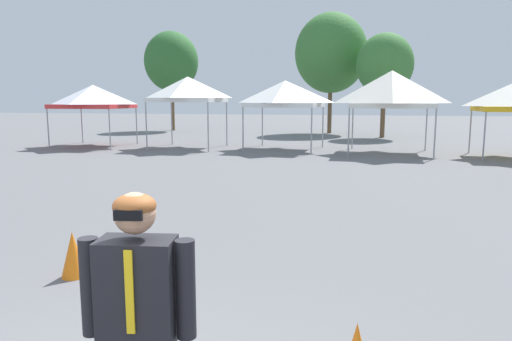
{
  "coord_description": "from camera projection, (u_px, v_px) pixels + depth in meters",
  "views": [
    {
      "loc": [
        1.66,
        -2.19,
        2.27
      ],
      "look_at": [
        0.24,
        4.06,
        1.3
      ],
      "focal_mm": 32.72,
      "sensor_mm": 36.0,
      "label": 1
    }
  ],
  "objects": [
    {
      "name": "tree_behind_tents_right",
      "position": [
        171.0,
        62.0,
        34.37
      ],
      "size": [
        3.96,
        3.96,
        7.27
      ],
      "color": "brown",
      "rests_on": "ground"
    },
    {
      "name": "tree_behind_tents_left",
      "position": [
        331.0,
        53.0,
        31.45
      ],
      "size": [
        4.86,
        4.86,
        8.08
      ],
      "color": "brown",
      "rests_on": "ground"
    },
    {
      "name": "tree_behind_tents_center",
      "position": [
        385.0,
        65.0,
        27.89
      ],
      "size": [
        3.37,
        3.37,
        6.24
      ],
      "color": "brown",
      "rests_on": "ground"
    },
    {
      "name": "canopy_tent_right_of_center",
      "position": [
        391.0,
        89.0,
        19.59
      ],
      "size": [
        3.51,
        3.51,
        3.5
      ],
      "color": "#9E9EA3",
      "rests_on": "ground"
    },
    {
      "name": "traffic_cone_near_barrier",
      "position": [
        73.0,
        254.0,
        6.02
      ],
      "size": [
        0.32,
        0.32,
        0.6
      ],
      "primitive_type": "cone",
      "color": "orange",
      "rests_on": "ground"
    },
    {
      "name": "canopy_tent_far_left",
      "position": [
        285.0,
        94.0,
        21.24
      ],
      "size": [
        3.42,
        3.42,
        3.15
      ],
      "color": "#9E9EA3",
      "rests_on": "ground"
    },
    {
      "name": "canopy_tent_far_right",
      "position": [
        93.0,
        97.0,
        22.79
      ],
      "size": [
        3.43,
        3.43,
        3.0
      ],
      "color": "#9E9EA3",
      "rests_on": "ground"
    },
    {
      "name": "canopy_tent_center",
      "position": [
        188.0,
        89.0,
        21.9
      ],
      "size": [
        3.09,
        3.09,
        3.36
      ],
      "color": "#9E9EA3",
      "rests_on": "ground"
    },
    {
      "name": "person_foreground",
      "position": [
        139.0,
        323.0,
        2.61
      ],
      "size": [
        0.64,
        0.3,
        1.78
      ],
      "color": "#33384C",
      "rests_on": "ground"
    }
  ]
}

